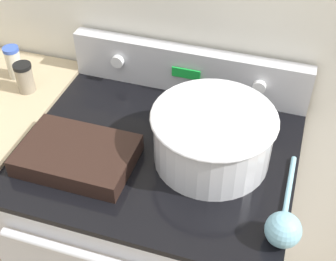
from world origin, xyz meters
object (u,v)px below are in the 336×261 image
object	(u,v)px
mixing_bowl	(213,135)
spice_jar_blue_cap	(14,62)
casserole_dish	(77,154)
ladle	(284,227)
spice_jar_black_cap	(25,78)

from	to	relation	value
mixing_bowl	spice_jar_blue_cap	world-z (taller)	mixing_bowl
mixing_bowl	casserole_dish	size ratio (longest dim) A/B	1.09
casserole_dish	ladle	xyz separation A→B (m)	(0.56, -0.08, 0.01)
ladle	spice_jar_blue_cap	world-z (taller)	spice_jar_blue_cap
casserole_dish	spice_jar_blue_cap	world-z (taller)	spice_jar_blue_cap
ladle	spice_jar_black_cap	size ratio (longest dim) A/B	3.28
ladle	spice_jar_blue_cap	xyz separation A→B (m)	(-0.92, 0.37, 0.03)
casserole_dish	ladle	world-z (taller)	ladle
mixing_bowl	ladle	bearing A→B (deg)	-43.24
mixing_bowl	casserole_dish	distance (m)	0.37
ladle	casserole_dish	bearing A→B (deg)	171.98
casserole_dish	spice_jar_black_cap	xyz separation A→B (m)	(-0.29, 0.23, 0.03)
casserole_dish	ladle	distance (m)	0.56
casserole_dish	spice_jar_blue_cap	size ratio (longest dim) A/B	2.77
mixing_bowl	spice_jar_black_cap	xyz separation A→B (m)	(-0.63, 0.11, -0.02)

